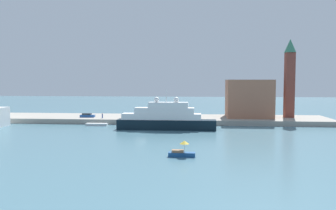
{
  "coord_description": "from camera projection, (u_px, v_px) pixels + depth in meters",
  "views": [
    {
      "loc": [
        14.66,
        -85.74,
        13.12
      ],
      "look_at": [
        6.33,
        6.0,
        6.68
      ],
      "focal_mm": 37.27,
      "sensor_mm": 36.0,
      "label": 1
    }
  ],
  "objects": [
    {
      "name": "ground",
      "position": [
        141.0,
        133.0,
        87.41
      ],
      "size": [
        400.0,
        400.0,
        0.0
      ],
      "primitive_type": "plane",
      "color": "slate"
    },
    {
      "name": "quay_dock",
      "position": [
        154.0,
        119.0,
        112.69
      ],
      "size": [
        110.0,
        18.99,
        1.5
      ],
      "primitive_type": "cube",
      "color": "gray",
      "rests_on": "ground"
    },
    {
      "name": "large_yacht",
      "position": [
        165.0,
        119.0,
        93.46
      ],
      "size": [
        26.47,
        3.92,
        10.82
      ],
      "color": "black",
      "rests_on": "ground"
    },
    {
      "name": "small_motorboat",
      "position": [
        182.0,
        152.0,
        60.16
      ],
      "size": [
        4.63,
        1.63,
        2.8
      ],
      "color": "navy",
      "rests_on": "ground"
    },
    {
      "name": "work_barge",
      "position": [
        97.0,
        124.0,
        101.84
      ],
      "size": [
        6.25,
        1.72,
        0.69
      ],
      "primitive_type": "cube",
      "color": "silver",
      "rests_on": "ground"
    },
    {
      "name": "harbor_building",
      "position": [
        249.0,
        98.0,
        110.86
      ],
      "size": [
        14.1,
        12.3,
        11.94
      ],
      "primitive_type": "cube",
      "color": "#9E664C",
      "rests_on": "quay_dock"
    },
    {
      "name": "bell_tower",
      "position": [
        290.0,
        75.0,
        109.62
      ],
      "size": [
        3.7,
        3.7,
        24.63
      ],
      "color": "brown",
      "rests_on": "quay_dock"
    },
    {
      "name": "parked_car",
      "position": [
        87.0,
        115.0,
        110.96
      ],
      "size": [
        4.58,
        1.73,
        1.27
      ],
      "color": "#1E4C99",
      "rests_on": "quay_dock"
    },
    {
      "name": "person_figure",
      "position": [
        102.0,
        116.0,
        108.1
      ],
      "size": [
        0.36,
        0.36,
        1.59
      ],
      "color": "#334C8C",
      "rests_on": "quay_dock"
    },
    {
      "name": "mooring_bollard",
      "position": [
        173.0,
        118.0,
        103.88
      ],
      "size": [
        0.4,
        0.4,
        0.79
      ],
      "primitive_type": "cylinder",
      "color": "black",
      "rests_on": "quay_dock"
    }
  ]
}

